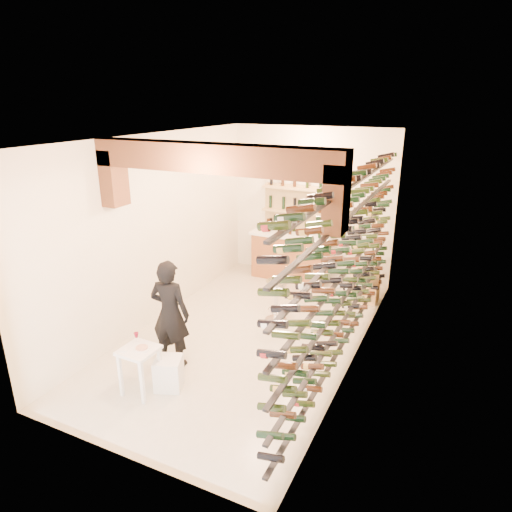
{
  "coord_description": "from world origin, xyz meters",
  "views": [
    {
      "loc": [
        2.97,
        -5.95,
        3.74
      ],
      "look_at": [
        0.0,
        0.3,
        1.3
      ],
      "focal_mm": 31.71,
      "sensor_mm": 36.0,
      "label": 1
    }
  ],
  "objects_px": {
    "white_stool": "(169,373)",
    "back_counter": "(290,255)",
    "chrome_barstool": "(276,298)",
    "crate_lower": "(363,292)",
    "wine_rack": "(345,261)",
    "person": "(170,314)",
    "tasting_table": "(139,357)"
  },
  "relations": [
    {
      "from": "white_stool",
      "to": "back_counter",
      "type": "bearing_deg",
      "value": 89.51
    },
    {
      "from": "chrome_barstool",
      "to": "crate_lower",
      "type": "xyz_separation_m",
      "value": [
        1.19,
        1.54,
        -0.27
      ]
    },
    {
      "from": "back_counter",
      "to": "wine_rack",
      "type": "bearing_deg",
      "value": -55.34
    },
    {
      "from": "crate_lower",
      "to": "person",
      "type": "bearing_deg",
      "value": -120.74
    },
    {
      "from": "person",
      "to": "chrome_barstool",
      "type": "relative_size",
      "value": 2.14
    },
    {
      "from": "white_stool",
      "to": "chrome_barstool",
      "type": "distance_m",
      "value": 2.47
    },
    {
      "from": "wine_rack",
      "to": "person",
      "type": "distance_m",
      "value": 2.6
    },
    {
      "from": "back_counter",
      "to": "tasting_table",
      "type": "xyz_separation_m",
      "value": [
        -0.31,
        -4.62,
        0.0
      ]
    },
    {
      "from": "white_stool",
      "to": "chrome_barstool",
      "type": "bearing_deg",
      "value": 77.04
    },
    {
      "from": "wine_rack",
      "to": "chrome_barstool",
      "type": "relative_size",
      "value": 7.52
    },
    {
      "from": "wine_rack",
      "to": "chrome_barstool",
      "type": "distance_m",
      "value": 1.84
    },
    {
      "from": "tasting_table",
      "to": "chrome_barstool",
      "type": "bearing_deg",
      "value": 74.45
    },
    {
      "from": "wine_rack",
      "to": "white_stool",
      "type": "xyz_separation_m",
      "value": [
        -1.87,
        -1.74,
        -1.33
      ]
    },
    {
      "from": "crate_lower",
      "to": "tasting_table",
      "type": "bearing_deg",
      "value": -115.69
    },
    {
      "from": "wine_rack",
      "to": "back_counter",
      "type": "height_order",
      "value": "wine_rack"
    },
    {
      "from": "crate_lower",
      "to": "chrome_barstool",
      "type": "bearing_deg",
      "value": -127.62
    },
    {
      "from": "crate_lower",
      "to": "white_stool",
      "type": "bearing_deg",
      "value": -113.81
    },
    {
      "from": "tasting_table",
      "to": "crate_lower",
      "type": "distance_m",
      "value": 4.65
    },
    {
      "from": "chrome_barstool",
      "to": "wine_rack",
      "type": "bearing_deg",
      "value": -26.71
    },
    {
      "from": "white_stool",
      "to": "crate_lower",
      "type": "bearing_deg",
      "value": 66.19
    },
    {
      "from": "tasting_table",
      "to": "chrome_barstool",
      "type": "height_order",
      "value": "tasting_table"
    },
    {
      "from": "wine_rack",
      "to": "chrome_barstool",
      "type": "bearing_deg",
      "value": 153.29
    },
    {
      "from": "white_stool",
      "to": "person",
      "type": "relative_size",
      "value": 0.27
    },
    {
      "from": "tasting_table",
      "to": "crate_lower",
      "type": "xyz_separation_m",
      "value": [
        2.01,
        4.18,
        -0.37
      ]
    },
    {
      "from": "wine_rack",
      "to": "person",
      "type": "xyz_separation_m",
      "value": [
        -2.17,
        -1.23,
        -0.74
      ]
    },
    {
      "from": "tasting_table",
      "to": "wine_rack",
      "type": "bearing_deg",
      "value": 44.51
    },
    {
      "from": "tasting_table",
      "to": "back_counter",
      "type": "bearing_deg",
      "value": 87.96
    },
    {
      "from": "back_counter",
      "to": "crate_lower",
      "type": "xyz_separation_m",
      "value": [
        1.7,
        -0.45,
        -0.36
      ]
    },
    {
      "from": "person",
      "to": "wine_rack",
      "type": "bearing_deg",
      "value": -157.19
    },
    {
      "from": "wine_rack",
      "to": "tasting_table",
      "type": "height_order",
      "value": "wine_rack"
    },
    {
      "from": "back_counter",
      "to": "person",
      "type": "relative_size",
      "value": 1.05
    },
    {
      "from": "white_stool",
      "to": "person",
      "type": "height_order",
      "value": "person"
    }
  ]
}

